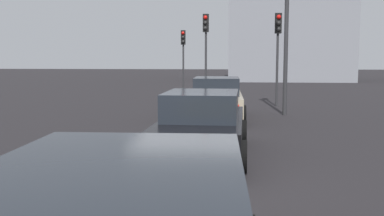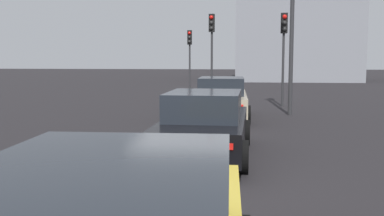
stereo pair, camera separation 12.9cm
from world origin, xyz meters
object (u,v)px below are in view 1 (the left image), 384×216
object	(u,v)px
car_beige_lead	(217,99)
traffic_light_far_left	(206,39)
car_black_second	(202,125)
traffic_light_near_right	(183,48)
street_lamp_kerbside	(287,10)
traffic_light_near_left	(278,40)

from	to	relation	value
car_beige_lead	traffic_light_far_left	world-z (taller)	traffic_light_far_left
car_black_second	traffic_light_far_left	bearing A→B (deg)	4.73
traffic_light_near_right	street_lamp_kerbside	world-z (taller)	street_lamp_kerbside
traffic_light_near_right	traffic_light_far_left	distance (m)	5.92
traffic_light_near_left	street_lamp_kerbside	bearing A→B (deg)	-4.23
car_beige_lead	traffic_light_far_left	bearing A→B (deg)	5.89
traffic_light_far_left	street_lamp_kerbside	distance (m)	6.54
car_black_second	traffic_light_near_left	size ratio (longest dim) A/B	1.12
traffic_light_far_left	street_lamp_kerbside	xyz separation A→B (m)	(-5.53, -3.38, 0.83)
street_lamp_kerbside	car_black_second	bearing A→B (deg)	160.66
traffic_light_far_left	traffic_light_near_left	bearing A→B (deg)	61.42
car_beige_lead	street_lamp_kerbside	size ratio (longest dim) A/B	0.71
traffic_light_near_left	traffic_light_near_right	bearing A→B (deg)	-151.46
traffic_light_near_right	traffic_light_far_left	world-z (taller)	traffic_light_far_left
car_beige_lead	traffic_light_near_left	size ratio (longest dim) A/B	1.14
traffic_light_far_left	street_lamp_kerbside	bearing A→B (deg)	38.02
car_black_second	street_lamp_kerbside	xyz separation A→B (m)	(7.69, -2.70, 3.28)
car_beige_lead	traffic_light_near_right	bearing A→B (deg)	10.81
car_black_second	traffic_light_far_left	distance (m)	13.46
traffic_light_near_left	traffic_light_far_left	size ratio (longest dim) A/B	0.95
traffic_light_far_left	street_lamp_kerbside	size ratio (longest dim) A/B	0.66
car_beige_lead	car_black_second	size ratio (longest dim) A/B	1.02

